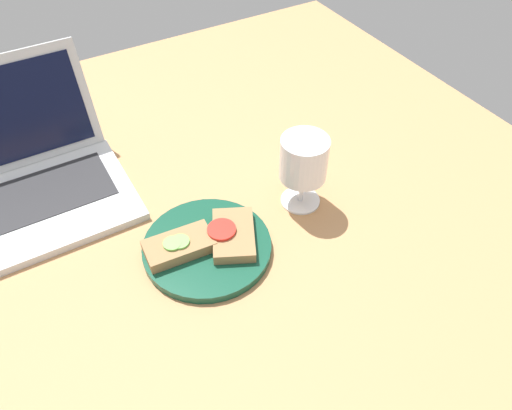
% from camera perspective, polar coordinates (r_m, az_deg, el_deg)
% --- Properties ---
extents(wooden_table, '(1.40, 1.40, 0.03)m').
position_cam_1_polar(wooden_table, '(0.92, -4.19, -2.74)').
color(wooden_table, '#B27F51').
rests_on(wooden_table, ground).
extents(plate, '(0.22, 0.22, 0.02)m').
position_cam_1_polar(plate, '(0.86, -5.60, -4.82)').
color(plate, '#144733').
rests_on(plate, wooden_table).
extents(sandwich_with_cucumber, '(0.12, 0.07, 0.03)m').
position_cam_1_polar(sandwich_with_cucumber, '(0.84, -8.80, -4.61)').
color(sandwich_with_cucumber, '#937047').
rests_on(sandwich_with_cucumber, plate).
extents(sandwich_with_tomato, '(0.11, 0.13, 0.03)m').
position_cam_1_polar(sandwich_with_tomato, '(0.85, -2.74, -3.40)').
color(sandwich_with_tomato, '#937047').
rests_on(sandwich_with_tomato, plate).
extents(wine_glass, '(0.09, 0.09, 0.14)m').
position_cam_1_polar(wine_glass, '(0.88, 5.46, 4.87)').
color(wine_glass, white).
rests_on(wine_glass, wooden_table).
extents(laptop, '(0.33, 0.31, 0.22)m').
position_cam_1_polar(laptop, '(1.02, -24.49, 3.00)').
color(laptop, silver).
rests_on(laptop, wooden_table).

